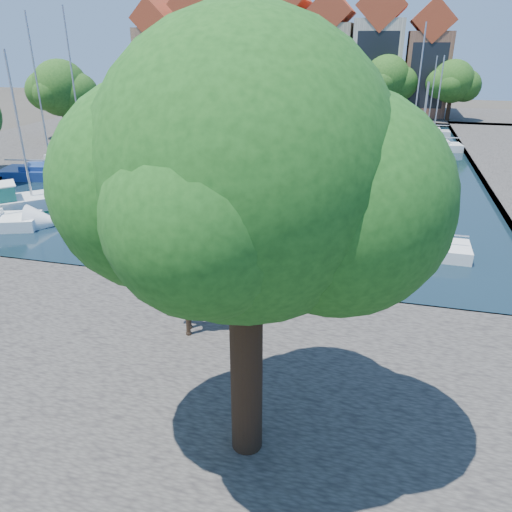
{
  "coord_description": "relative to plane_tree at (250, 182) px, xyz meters",
  "views": [
    {
      "loc": [
        10.19,
        -18.75,
        10.46
      ],
      "look_at": [
        5.99,
        -2.0,
        2.81
      ],
      "focal_mm": 35.0,
      "sensor_mm": 36.0,
      "label": 1
    }
  ],
  "objects": [
    {
      "name": "side_tree_left_far",
      "position": [
        -29.51,
        37.0,
        -2.29
      ],
      "size": [
        7.28,
        5.6,
        7.88
      ],
      "color": "#332114",
      "rests_on": "left_quay"
    },
    {
      "name": "giraffe_statue",
      "position": [
        -3.08,
        5.03,
        -4.68
      ],
      "size": [
        3.49,
        1.39,
        5.07
      ],
      "color": "#39291C",
      "rests_on": "near_quay"
    },
    {
      "name": "ground",
      "position": [
        -7.62,
        9.01,
        -7.67
      ],
      "size": [
        160.0,
        160.0,
        0.0
      ],
      "primitive_type": "plane",
      "color": "#38332B",
      "rests_on": "ground"
    },
    {
      "name": "townhouse_east_inner",
      "position": [
        -5.62,
        64.99,
        0.06
      ],
      "size": [
        5.94,
        9.18,
        15.79
      ],
      "color": "tan",
      "rests_on": "far_quay"
    },
    {
      "name": "sailboat_right_d",
      "position": [
        7.38,
        50.0,
        -7.07
      ],
      "size": [
        4.92,
        1.93,
        8.43
      ],
      "color": "silver",
      "rests_on": "water_basin"
    },
    {
      "name": "townhouse_west_inner",
      "position": [
        -18.12,
        64.99,
        -0.32
      ],
      "size": [
        6.43,
        9.18,
        15.15
      ],
      "color": "beige",
      "rests_on": "far_quay"
    },
    {
      "name": "far_tree_mid_east",
      "position": [
        -5.52,
        59.5,
        -2.54
      ],
      "size": [
        7.02,
        5.4,
        7.52
      ],
      "color": "#332114",
      "rests_on": "far_quay"
    },
    {
      "name": "sailboat_left_d",
      "position": [
        -21.59,
        44.26,
        -6.98
      ],
      "size": [
        6.08,
        2.32,
        9.44
      ],
      "color": "white",
      "rests_on": "water_basin"
    },
    {
      "name": "townhouse_west_mid",
      "position": [
        -24.62,
        64.99,
        0.56
      ],
      "size": [
        5.94,
        9.18,
        16.79
      ],
      "color": "#C3B496",
      "rests_on": "far_quay"
    },
    {
      "name": "townhouse_center",
      "position": [
        -11.62,
        64.99,
        0.69
      ],
      "size": [
        5.44,
        9.18,
        16.93
      ],
      "color": "brown",
      "rests_on": "far_quay"
    },
    {
      "name": "far_tree_mid_west",
      "position": [
        -13.51,
        59.5,
        -2.38
      ],
      "size": [
        7.8,
        6.0,
        8.0
      ],
      "color": "#332114",
      "rests_on": "far_quay"
    },
    {
      "name": "far_tree_far_west",
      "position": [
        -29.51,
        59.5,
        -2.49
      ],
      "size": [
        7.28,
        5.6,
        7.68
      ],
      "color": "#332114",
      "rests_on": "far_quay"
    },
    {
      "name": "sailboat_left_e",
      "position": [
        -19.62,
        51.17,
        -7.07
      ],
      "size": [
        6.27,
        3.48,
        8.41
      ],
      "color": "silver",
      "rests_on": "water_basin"
    },
    {
      "name": "sailboat_right_b",
      "position": [
        4.91,
        32.95,
        -7.09
      ],
      "size": [
        7.38,
        4.91,
        11.33
      ],
      "color": "navy",
      "rests_on": "water_basin"
    },
    {
      "name": "sailboat_left_c",
      "position": [
        -22.62,
        28.67,
        -6.97
      ],
      "size": [
        7.06,
        3.3,
        12.58
      ],
      "color": "silver",
      "rests_on": "water_basin"
    },
    {
      "name": "water_basin",
      "position": [
        -7.62,
        33.01,
        -7.63
      ],
      "size": [
        38.0,
        50.0,
        0.08
      ],
      "primitive_type": "cube",
      "color": "black",
      "rests_on": "ground"
    },
    {
      "name": "plane_tree",
      "position": [
        0.0,
        0.0,
        0.0
      ],
      "size": [
        8.32,
        6.4,
        10.62
      ],
      "color": "#332114",
      "rests_on": "near_quay"
    },
    {
      "name": "far_tree_west",
      "position": [
        -21.52,
        59.5,
        -2.6
      ],
      "size": [
        6.76,
        5.2,
        7.36
      ],
      "color": "#332114",
      "rests_on": "far_quay"
    },
    {
      "name": "townhouse_west_end",
      "position": [
        -30.62,
        64.99,
        -0.31
      ],
      "size": [
        5.44,
        9.18,
        14.93
      ],
      "color": "#90674E",
      "rests_on": "far_quay"
    },
    {
      "name": "left_quay",
      "position": [
        -32.62,
        33.01,
        -7.42
      ],
      "size": [
        14.0,
        52.0,
        0.5
      ],
      "primitive_type": "cube",
      "color": "#4F4C45",
      "rests_on": "ground"
    },
    {
      "name": "townhouse_east_end",
      "position": [
        7.38,
        64.99,
        -0.56
      ],
      "size": [
        5.44,
        9.18,
        14.43
      ],
      "color": "brown",
      "rests_on": "far_quay"
    },
    {
      "name": "motorsailer",
      "position": [
        -19.89,
        15.95,
        -6.84
      ],
      "size": [
        7.42,
        7.14,
        9.69
      ],
      "color": "silver",
      "rests_on": "water_basin"
    },
    {
      "name": "sailboat_left_b",
      "position": [
        -22.56,
        23.95,
        -7.01
      ],
      "size": [
        8.17,
        4.18,
        12.01
      ],
      "color": "navy",
      "rests_on": "water_basin"
    },
    {
      "name": "townhouse_east_mid",
      "position": [
        0.88,
        64.99,
        0.43
      ],
      "size": [
        6.43,
        9.18,
        16.65
      ],
      "color": "#BCB3A1",
      "rests_on": "far_quay"
    },
    {
      "name": "sailboat_right_a",
      "position": [
        4.38,
        15.41,
        -7.11
      ],
      "size": [
        6.25,
        2.31,
        8.46
      ],
      "color": "white",
      "rests_on": "water_basin"
    },
    {
      "name": "far_quay",
      "position": [
        -7.62,
        65.01,
        -7.42
      ],
      "size": [
        60.0,
        16.0,
        0.5
      ],
      "primitive_type": "cube",
      "color": "#4F4C45",
      "rests_on": "ground"
    },
    {
      "name": "near_quay",
      "position": [
        -7.62,
        2.01,
        -7.42
      ],
      "size": [
        50.0,
        14.0,
        0.5
      ],
      "primitive_type": "cube",
      "color": "#4F4C45",
      "rests_on": "ground"
    },
    {
      "name": "far_tree_east",
      "position": [
        2.49,
        59.5,
        -2.43
      ],
      "size": [
        7.54,
        5.8,
        7.84
      ],
      "color": "#332114",
      "rests_on": "far_quay"
    },
    {
      "name": "far_tree_far_east",
      "position": [
        10.48,
        59.5,
        -2.6
      ],
      "size": [
        6.76,
        5.2,
        7.36
      ],
      "color": "#332114",
      "rests_on": "far_quay"
    },
    {
      "name": "sailboat_right_c",
      "position": [
        7.38,
        42.15,
        -7.07
      ],
      "size": [
        5.85,
        2.82,
        8.73
      ],
      "color": "white",
      "rests_on": "water_basin"
    }
  ]
}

